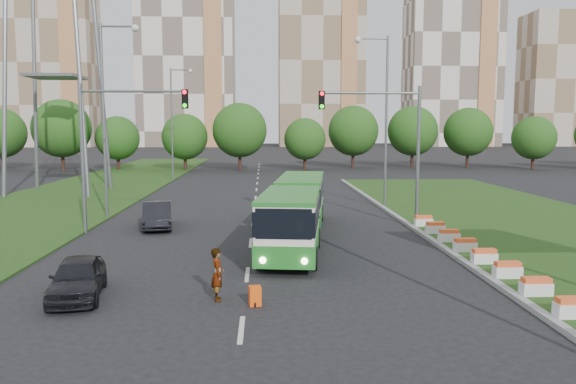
{
  "coord_description": "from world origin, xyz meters",
  "views": [
    {
      "loc": [
        -2.35,
        -21.38,
        5.7
      ],
      "look_at": [
        -1.17,
        5.46,
        2.6
      ],
      "focal_mm": 35.0,
      "sensor_mm": 36.0,
      "label": 1
    }
  ],
  "objects_px": {
    "traffic_mast_left": "(112,134)",
    "car_left_near": "(78,278)",
    "traffic_mast_median": "(390,134)",
    "car_left_far": "(157,215)",
    "pedestrian": "(217,274)",
    "articulated_bus": "(295,209)",
    "shopping_trolley": "(255,296)"
  },
  "relations": [
    {
      "from": "traffic_mast_left",
      "to": "car_left_near",
      "type": "bearing_deg",
      "value": -81.41
    },
    {
      "from": "traffic_mast_median",
      "to": "traffic_mast_left",
      "type": "distance_m",
      "value": 15.19
    },
    {
      "from": "car_left_far",
      "to": "pedestrian",
      "type": "distance_m",
      "value": 14.39
    },
    {
      "from": "articulated_bus",
      "to": "car_left_far",
      "type": "xyz_separation_m",
      "value": [
        -7.67,
        3.51,
        -0.81
      ]
    },
    {
      "from": "shopping_trolley",
      "to": "traffic_mast_median",
      "type": "bearing_deg",
      "value": 51.47
    },
    {
      "from": "articulated_bus",
      "to": "traffic_mast_median",
      "type": "bearing_deg",
      "value": 36.34
    },
    {
      "from": "traffic_mast_median",
      "to": "traffic_mast_left",
      "type": "relative_size",
      "value": 1.0
    },
    {
      "from": "traffic_mast_left",
      "to": "articulated_bus",
      "type": "bearing_deg",
      "value": -12.17
    },
    {
      "from": "traffic_mast_left",
      "to": "car_left_far",
      "type": "distance_m",
      "value": 5.22
    },
    {
      "from": "articulated_bus",
      "to": "car_left_near",
      "type": "height_order",
      "value": "articulated_bus"
    },
    {
      "from": "articulated_bus",
      "to": "car_left_far",
      "type": "relative_size",
      "value": 3.44
    },
    {
      "from": "shopping_trolley",
      "to": "car_left_near",
      "type": "bearing_deg",
      "value": 159.06
    },
    {
      "from": "articulated_bus",
      "to": "car_left_near",
      "type": "distance_m",
      "value": 12.48
    },
    {
      "from": "traffic_mast_median",
      "to": "shopping_trolley",
      "type": "xyz_separation_m",
      "value": [
        -7.42,
        -13.85,
        -5.03
      ]
    },
    {
      "from": "pedestrian",
      "to": "car_left_near",
      "type": "bearing_deg",
      "value": 77.67
    },
    {
      "from": "traffic_mast_median",
      "to": "articulated_bus",
      "type": "bearing_deg",
      "value": -150.83
    },
    {
      "from": "traffic_mast_median",
      "to": "car_left_far",
      "type": "bearing_deg",
      "value": 178.14
    },
    {
      "from": "pedestrian",
      "to": "shopping_trolley",
      "type": "bearing_deg",
      "value": -122.74
    },
    {
      "from": "car_left_near",
      "to": "car_left_far",
      "type": "relative_size",
      "value": 0.9
    },
    {
      "from": "articulated_bus",
      "to": "shopping_trolley",
      "type": "relative_size",
      "value": 24.15
    },
    {
      "from": "car_left_far",
      "to": "traffic_mast_median",
      "type": "bearing_deg",
      "value": -12.07
    },
    {
      "from": "traffic_mast_left",
      "to": "articulated_bus",
      "type": "height_order",
      "value": "traffic_mast_left"
    },
    {
      "from": "car_left_near",
      "to": "traffic_mast_median",
      "type": "bearing_deg",
      "value": 34.15
    },
    {
      "from": "articulated_bus",
      "to": "pedestrian",
      "type": "bearing_deg",
      "value": -100.04
    },
    {
      "from": "pedestrian",
      "to": "articulated_bus",
      "type": "bearing_deg",
      "value": -23.53
    },
    {
      "from": "traffic_mast_median",
      "to": "car_left_near",
      "type": "xyz_separation_m",
      "value": [
        -13.39,
        -12.73,
        -4.66
      ]
    },
    {
      "from": "shopping_trolley",
      "to": "pedestrian",
      "type": "bearing_deg",
      "value": 143.22
    },
    {
      "from": "articulated_bus",
      "to": "car_left_near",
      "type": "xyz_separation_m",
      "value": [
        -7.87,
        -9.65,
        -0.86
      ]
    },
    {
      "from": "traffic_mast_median",
      "to": "articulated_bus",
      "type": "height_order",
      "value": "traffic_mast_median"
    },
    {
      "from": "traffic_mast_median",
      "to": "shopping_trolley",
      "type": "relative_size",
      "value": 12.58
    },
    {
      "from": "car_left_far",
      "to": "articulated_bus",
      "type": "bearing_deg",
      "value": -34.78
    },
    {
      "from": "traffic_mast_left",
      "to": "pedestrian",
      "type": "xyz_separation_m",
      "value": [
        6.49,
        -12.23,
        -4.47
      ]
    }
  ]
}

